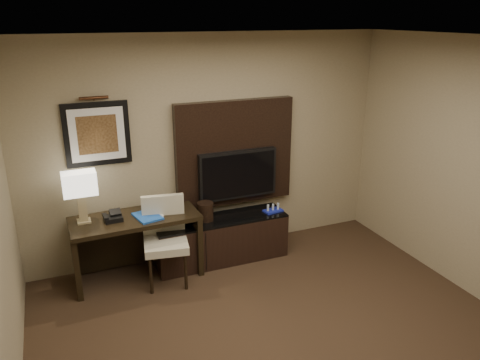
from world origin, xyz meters
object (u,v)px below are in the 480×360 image
ice_bucket (205,211)px  minibar_tray (273,208)px  desk_phone (113,217)px  tv (238,174)px  table_lamp (81,199)px  desk_chair (166,243)px  credenza (221,239)px  desk (137,247)px

ice_bucket → minibar_tray: bearing=-5.5°
minibar_tray → desk_phone: bearing=178.9°
tv → table_lamp: bearing=-176.4°
desk_chair → table_lamp: table_lamp is taller
tv → minibar_tray: size_ratio=4.27×
table_lamp → credenza: bearing=-2.7°
desk_phone → ice_bucket: desk_phone is taller
tv → table_lamp: size_ratio=1.83×
desk → table_lamp: size_ratio=2.58×
credenza → minibar_tray: bearing=-3.7°
credenza → tv: tv is taller
tv → ice_bucket: (-0.48, -0.16, -0.35)m
minibar_tray → desk: bearing=178.4°
desk_chair → ice_bucket: bearing=37.1°
tv → ice_bucket: tv is taller
ice_bucket → credenza: bearing=-10.6°
table_lamp → desk_phone: table_lamp is taller
desk_phone → desk_chair: bearing=-29.4°
tv → minibar_tray: tv is taller
desk → desk_phone: desk_phone is taller
table_lamp → ice_bucket: (1.37, -0.04, -0.36)m
desk → ice_bucket: 0.89m
tv → desk_phone: bearing=-172.7°
desk_phone → ice_bucket: bearing=-1.1°
desk_chair → credenza: bearing=28.8°
desk → minibar_tray: desk is taller
tv → minibar_tray: 0.61m
credenza → minibar_tray: 0.75m
table_lamp → desk_phone: bearing=-15.5°
desk → table_lamp: table_lamp is taller
credenza → desk_chair: bearing=-160.6°
desk_phone → minibar_tray: size_ratio=0.80×
desk → minibar_tray: (1.70, -0.05, 0.22)m
credenza → table_lamp: table_lamp is taller
table_lamp → desk_phone: 0.38m
desk → tv: (1.32, 0.19, 0.64)m
desk_phone → credenza: bearing=-3.0°
desk → desk_chair: bearing=-44.7°
desk_chair → tv: bearing=32.9°
tv → desk_chair: 1.25m
desk_phone → minibar_tray: (1.93, -0.04, -0.20)m
desk → minibar_tray: 1.71m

